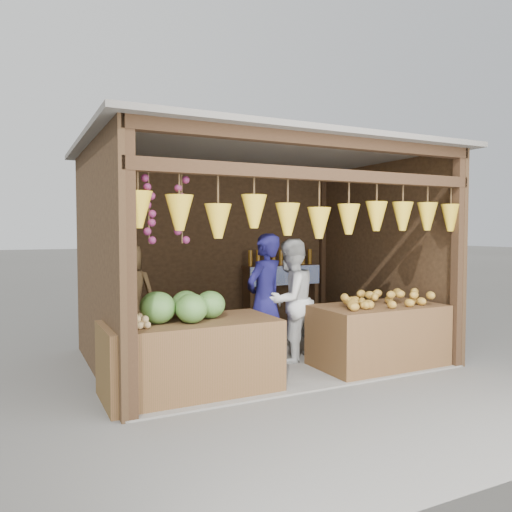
{
  "coord_description": "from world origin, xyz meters",
  "views": [
    {
      "loc": [
        -2.83,
        -5.7,
        1.64
      ],
      "look_at": [
        -0.08,
        -0.1,
        1.31
      ],
      "focal_mm": 35.0,
      "sensor_mm": 36.0,
      "label": 1
    }
  ],
  "objects_px": {
    "woman_standing": "(290,300)",
    "counter_left": "(191,357)",
    "counter_right": "(378,336)",
    "man_standing": "(265,300)",
    "vendor_seated": "(130,294)"
  },
  "relations": [
    {
      "from": "counter_right",
      "to": "vendor_seated",
      "type": "relative_size",
      "value": 1.33
    },
    {
      "from": "vendor_seated",
      "to": "counter_left",
      "type": "bearing_deg",
      "value": 138.09
    },
    {
      "from": "counter_right",
      "to": "man_standing",
      "type": "relative_size",
      "value": 0.96
    },
    {
      "from": "counter_left",
      "to": "man_standing",
      "type": "xyz_separation_m",
      "value": [
        1.14,
        0.6,
        0.43
      ]
    },
    {
      "from": "man_standing",
      "to": "vendor_seated",
      "type": "height_order",
      "value": "man_standing"
    },
    {
      "from": "woman_standing",
      "to": "vendor_seated",
      "type": "distance_m",
      "value": 1.93
    },
    {
      "from": "counter_right",
      "to": "woman_standing",
      "type": "xyz_separation_m",
      "value": [
        -0.83,
        0.66,
        0.4
      ]
    },
    {
      "from": "woman_standing",
      "to": "vendor_seated",
      "type": "height_order",
      "value": "woman_standing"
    },
    {
      "from": "man_standing",
      "to": "woman_standing",
      "type": "height_order",
      "value": "man_standing"
    },
    {
      "from": "woman_standing",
      "to": "vendor_seated",
      "type": "bearing_deg",
      "value": -31.98
    },
    {
      "from": "counter_left",
      "to": "counter_right",
      "type": "height_order",
      "value": "counter_right"
    },
    {
      "from": "vendor_seated",
      "to": "man_standing",
      "type": "bearing_deg",
      "value": -167.74
    },
    {
      "from": "counter_left",
      "to": "counter_right",
      "type": "distance_m",
      "value": 2.34
    },
    {
      "from": "counter_right",
      "to": "vendor_seated",
      "type": "height_order",
      "value": "vendor_seated"
    },
    {
      "from": "woman_standing",
      "to": "counter_left",
      "type": "bearing_deg",
      "value": 2.94
    }
  ]
}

